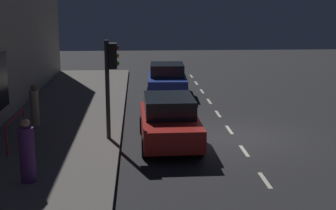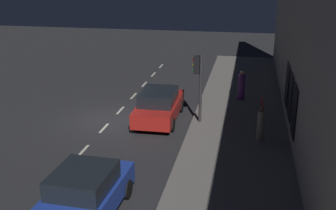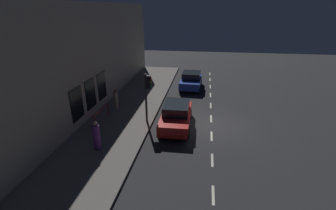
# 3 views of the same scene
# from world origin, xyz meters

# --- Properties ---
(ground_plane) EXTENTS (60.00, 60.00, 0.00)m
(ground_plane) POSITION_xyz_m (0.00, 0.00, 0.00)
(ground_plane) COLOR #28282B
(sidewalk) EXTENTS (4.50, 32.00, 0.15)m
(sidewalk) POSITION_xyz_m (6.25, 0.00, 0.07)
(sidewalk) COLOR slate
(sidewalk) RESTS_ON ground
(building_facade) EXTENTS (0.65, 32.00, 7.80)m
(building_facade) POSITION_xyz_m (8.80, -0.00, 3.89)
(building_facade) COLOR #B2A893
(building_facade) RESTS_ON ground
(lane_centre_line) EXTENTS (0.12, 27.20, 0.01)m
(lane_centre_line) POSITION_xyz_m (0.00, -1.00, 0.00)
(lane_centre_line) COLOR beige
(lane_centre_line) RESTS_ON ground
(traffic_light) EXTENTS (0.49, 0.32, 3.32)m
(traffic_light) POSITION_xyz_m (4.28, 0.35, 2.43)
(traffic_light) COLOR #2D2D30
(traffic_light) RESTS_ON sidewalk
(parked_car_0) EXTENTS (2.10, 3.91, 1.58)m
(parked_car_0) POSITION_xyz_m (1.91, -7.99, 0.79)
(parked_car_0) COLOR #1E389E
(parked_car_0) RESTS_ON ground
(parked_car_1) EXTENTS (1.99, 4.46, 1.58)m
(parked_car_1) POSITION_xyz_m (2.35, 0.53, 0.79)
(parked_car_1) COLOR red
(parked_car_1) RESTS_ON ground
(pedestrian_0) EXTENTS (0.43, 0.43, 1.56)m
(pedestrian_0) POSITION_xyz_m (7.22, -1.46, 0.87)
(pedestrian_0) COLOR gray
(pedestrian_0) RESTS_ON sidewalk
(pedestrian_1) EXTENTS (0.55, 0.55, 1.67)m
(pedestrian_1) POSITION_xyz_m (6.25, 4.27, 0.91)
(pedestrian_1) COLOR #5B2D70
(pedestrian_1) RESTS_ON sidewalk
(red_railing) EXTENTS (0.05, 2.37, 0.97)m
(red_railing) POSITION_xyz_m (7.33, 1.03, 0.89)
(red_railing) COLOR red
(red_railing) RESTS_ON sidewalk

